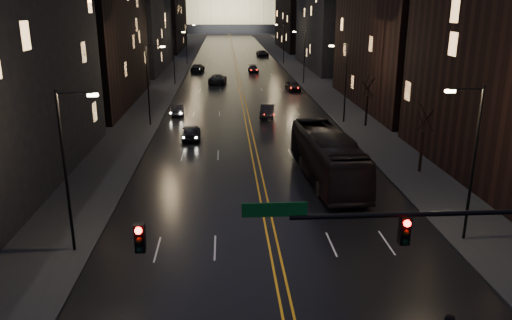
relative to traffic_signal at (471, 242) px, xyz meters
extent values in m
cube|color=black|center=(-5.91, 130.00, -5.09)|extent=(20.00, 320.00, 0.02)
cube|color=black|center=(-19.91, 130.00, -5.02)|extent=(8.00, 320.00, 0.16)
cube|color=black|center=(8.09, 130.00, -5.02)|extent=(8.00, 320.00, 0.16)
cube|color=orange|center=(-5.91, 130.00, -5.08)|extent=(0.62, 320.00, 0.01)
cube|color=black|center=(-26.91, 92.00, 4.90)|extent=(12.00, 34.00, 20.00)
cube|color=black|center=(-26.91, 140.00, 6.90)|extent=(12.00, 40.00, 24.00)
cube|color=black|center=(15.09, 92.00, 7.90)|extent=(12.00, 34.00, 26.00)
cube|color=black|center=(15.09, 140.00, 5.90)|extent=(12.00, 40.00, 22.00)
cube|color=black|center=(-5.91, 250.00, -3.10)|extent=(90.00, 50.00, 4.00)
cylinder|color=black|center=(-0.41, 0.00, 1.10)|extent=(12.00, 0.18, 0.18)
cube|color=black|center=(-11.41, 0.00, 0.50)|extent=(0.35, 0.30, 1.00)
cube|color=black|center=(-2.41, 0.00, 0.50)|extent=(0.35, 0.30, 1.00)
sphere|color=#FF0705|center=(-11.41, -0.18, 0.85)|extent=(0.24, 0.24, 0.24)
sphere|color=#FF0705|center=(-2.41, -0.18, 0.85)|extent=(0.24, 0.24, 0.24)
cube|color=#053F14|center=(-6.91, 0.00, 1.40)|extent=(2.20, 0.06, 0.50)
cylinder|color=black|center=(5.09, 10.00, -0.60)|extent=(0.16, 0.16, 9.00)
cylinder|color=black|center=(4.19, 10.00, 3.70)|extent=(1.80, 0.10, 0.10)
cube|color=#E6CD8A|center=(3.29, 10.00, 3.60)|extent=(0.50, 0.25, 0.15)
cylinder|color=black|center=(-16.91, 10.00, -0.60)|extent=(0.16, 0.16, 9.00)
cylinder|color=black|center=(-16.01, 10.00, 3.70)|extent=(1.80, 0.10, 0.10)
cube|color=#E6CD8A|center=(-15.11, 10.00, 3.60)|extent=(0.50, 0.25, 0.15)
cylinder|color=black|center=(5.09, 40.00, -0.60)|extent=(0.16, 0.16, 9.00)
cylinder|color=black|center=(4.19, 40.00, 3.70)|extent=(1.80, 0.10, 0.10)
cube|color=#E6CD8A|center=(3.29, 40.00, 3.60)|extent=(0.50, 0.25, 0.15)
cylinder|color=black|center=(-16.91, 40.00, -0.60)|extent=(0.16, 0.16, 9.00)
cylinder|color=black|center=(-16.01, 40.00, 3.70)|extent=(1.80, 0.10, 0.10)
cube|color=#E6CD8A|center=(-15.11, 40.00, 3.60)|extent=(0.50, 0.25, 0.15)
cylinder|color=black|center=(5.09, 70.00, -0.60)|extent=(0.16, 0.16, 9.00)
cylinder|color=black|center=(4.19, 70.00, 3.70)|extent=(1.80, 0.10, 0.10)
cube|color=#E6CD8A|center=(3.29, 70.00, 3.60)|extent=(0.50, 0.25, 0.15)
cylinder|color=black|center=(-16.91, 70.00, -0.60)|extent=(0.16, 0.16, 9.00)
cylinder|color=black|center=(-16.01, 70.00, 3.70)|extent=(1.80, 0.10, 0.10)
cube|color=#E6CD8A|center=(-15.11, 70.00, 3.60)|extent=(0.50, 0.25, 0.15)
cylinder|color=black|center=(5.09, 100.00, -0.60)|extent=(0.16, 0.16, 9.00)
cylinder|color=black|center=(4.19, 100.00, 3.70)|extent=(1.80, 0.10, 0.10)
cube|color=#E6CD8A|center=(3.29, 100.00, 3.60)|extent=(0.50, 0.25, 0.15)
cylinder|color=black|center=(-16.91, 100.00, -0.60)|extent=(0.16, 0.16, 9.00)
cylinder|color=black|center=(-16.01, 100.00, 3.70)|extent=(1.80, 0.10, 0.10)
cube|color=#E6CD8A|center=(-15.11, 100.00, 3.60)|extent=(0.50, 0.25, 0.15)
cylinder|color=black|center=(7.09, 22.00, -3.35)|extent=(0.24, 0.24, 3.50)
cylinder|color=black|center=(7.09, 38.00, -3.35)|extent=(0.24, 0.24, 3.50)
imported|color=black|center=(-0.73, 20.92, -3.23)|extent=(3.83, 13.56, 3.74)
imported|color=black|center=(-11.96, 33.96, -4.34)|extent=(1.87, 4.50, 1.52)
imported|color=black|center=(-14.39, 45.57, -4.40)|extent=(2.03, 4.41, 1.40)
imported|color=black|center=(-9.68, 71.13, -4.28)|extent=(3.27, 6.13, 1.64)
imported|color=black|center=(-13.92, 87.09, -4.29)|extent=(2.87, 5.82, 1.63)
imported|color=black|center=(-3.41, 43.68, -4.34)|extent=(2.21, 4.80, 1.52)
imported|color=black|center=(2.27, 62.94, -4.33)|extent=(2.38, 4.71, 1.54)
imported|color=black|center=(-2.69, 85.42, -4.41)|extent=(2.07, 4.81, 1.38)
imported|color=black|center=(1.66, 118.28, -4.33)|extent=(3.18, 5.84, 1.55)
camera|label=1|loc=(-8.49, -15.28, 7.92)|focal=35.00mm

